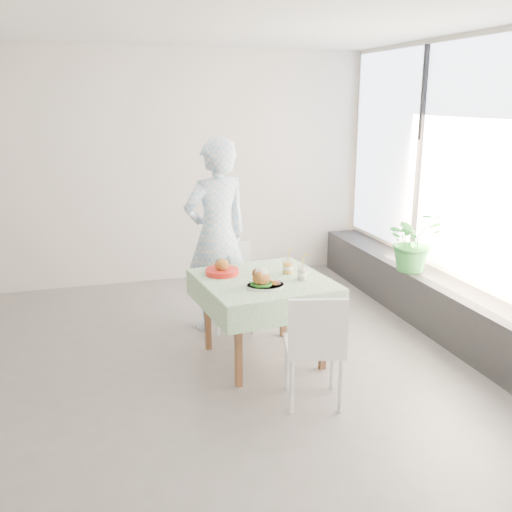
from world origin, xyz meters
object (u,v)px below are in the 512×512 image
object	(u,v)px
main_dish	(263,281)
juice_cup_orange	(288,267)
diner	(217,236)
chair_near	(313,368)
cafe_table	(263,310)
chair_far	(233,303)
potted_plant	(413,241)

from	to	relation	value
main_dish	juice_cup_orange	world-z (taller)	juice_cup_orange
diner	chair_near	bearing A→B (deg)	84.91
cafe_table	chair_far	world-z (taller)	chair_far
diner	juice_cup_orange	size ratio (longest dim) A/B	7.04
cafe_table	potted_plant	xyz separation A→B (m)	(1.77, 0.55, 0.35)
potted_plant	juice_cup_orange	bearing A→B (deg)	-162.63
diner	potted_plant	distance (m)	2.01
cafe_table	diner	size ratio (longest dim) A/B	0.62
main_dish	diner	bearing A→B (deg)	97.86
chair_far	chair_near	distance (m)	1.58
diner	potted_plant	world-z (taller)	diner
chair_far	diner	world-z (taller)	diner
main_dish	potted_plant	size ratio (longest dim) A/B	0.51
chair_near	diner	bearing A→B (deg)	102.08
juice_cup_orange	potted_plant	world-z (taller)	potted_plant
cafe_table	chair_far	distance (m)	0.79
chair_near	juice_cup_orange	world-z (taller)	juice_cup_orange
chair_near	main_dish	distance (m)	0.82
cafe_table	main_dish	world-z (taller)	main_dish
diner	juice_cup_orange	world-z (taller)	diner
main_dish	juice_cup_orange	size ratio (longest dim) A/B	1.19
chair_far	chair_near	size ratio (longest dim) A/B	0.95
main_dish	potted_plant	world-z (taller)	potted_plant
chair_far	main_dish	world-z (taller)	main_dish
chair_far	main_dish	distance (m)	1.11
diner	potted_plant	xyz separation A→B (m)	(1.99, -0.29, -0.12)
diner	main_dish	distance (m)	1.08
juice_cup_orange	chair_near	bearing A→B (deg)	-96.53
chair_near	diner	size ratio (longest dim) A/B	0.47
chair_near	potted_plant	size ratio (longest dim) A/B	1.41
cafe_table	diner	xyz separation A→B (m)	(-0.21, 0.85, 0.47)
cafe_table	chair_near	size ratio (longest dim) A/B	1.31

